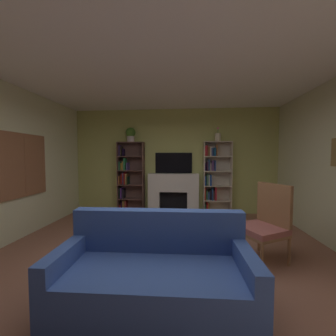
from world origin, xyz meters
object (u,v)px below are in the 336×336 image
(bookshelf_left, at_px, (129,178))
(vase_with_flowers, at_px, (218,137))
(tv, at_px, (174,163))
(potted_plant, at_px, (131,134))
(couch, at_px, (155,279))
(armchair, at_px, (265,223))
(bookshelf_right, at_px, (214,177))
(fireplace, at_px, (173,192))

(bookshelf_left, bearing_deg, vase_with_flowers, -1.10)
(tv, bearing_deg, potted_plant, -174.02)
(tv, relative_size, couch, 0.52)
(potted_plant, bearing_deg, tv, 5.98)
(bookshelf_left, xyz_separation_m, couch, (1.26, -3.52, -0.62))
(vase_with_flowers, distance_m, armchair, 2.80)
(bookshelf_left, distance_m, bookshelf_right, 2.29)
(tv, xyz_separation_m, bookshelf_left, (-1.23, -0.07, -0.42))
(couch, bearing_deg, armchair, 37.15)
(potted_plant, height_order, couch, potted_plant)
(tv, xyz_separation_m, couch, (0.03, -3.59, -1.04))
(fireplace, bearing_deg, bookshelf_left, 178.95)
(bookshelf_left, height_order, vase_with_flowers, vase_with_flowers)
(bookshelf_left, height_order, couch, bookshelf_left)
(potted_plant, height_order, vase_with_flowers, potted_plant)
(bookshelf_left, relative_size, bookshelf_right, 1.00)
(armchair, bearing_deg, tv, 121.10)
(bookshelf_left, height_order, bookshelf_right, same)
(bookshelf_left, xyz_separation_m, vase_with_flowers, (2.37, -0.05, 1.10))
(vase_with_flowers, height_order, couch, vase_with_flowers)
(fireplace, distance_m, potted_plant, 1.93)
(fireplace, xyz_separation_m, vase_with_flowers, (1.15, -0.02, 1.45))
(armchair, bearing_deg, bookshelf_left, 138.52)
(bookshelf_right, relative_size, armchair, 1.71)
(vase_with_flowers, bearing_deg, potted_plant, 180.00)
(fireplace, height_order, couch, fireplace)
(bookshelf_left, bearing_deg, bookshelf_right, -0.34)
(bookshelf_right, bearing_deg, potted_plant, -179.17)
(fireplace, xyz_separation_m, tv, (0.00, 0.10, 0.78))
(fireplace, bearing_deg, armchair, -57.88)
(potted_plant, bearing_deg, couch, -71.28)
(couch, bearing_deg, fireplace, 90.52)
(vase_with_flowers, relative_size, couch, 0.19)
(fireplace, bearing_deg, bookshelf_right, 0.49)
(tv, height_order, bookshelf_left, bookshelf_left)
(bookshelf_left, bearing_deg, couch, -70.33)
(potted_plant, bearing_deg, fireplace, 1.15)
(bookshelf_right, height_order, potted_plant, potted_plant)
(fireplace, relative_size, potted_plant, 3.71)
(fireplace, bearing_deg, tv, 90.00)
(armchair, bearing_deg, potted_plant, 138.21)
(fireplace, bearing_deg, potted_plant, -178.85)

